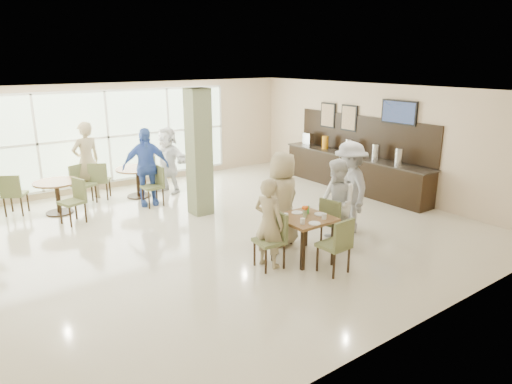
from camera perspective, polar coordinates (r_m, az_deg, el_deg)
ground at (r=9.37m, az=-5.36°, el=-5.00°), size 10.00×10.00×0.00m
room_shell at (r=8.89m, az=-5.65°, el=5.28°), size 10.00×10.00×10.00m
window_bank at (r=12.76m, az=-17.98°, el=6.54°), size 7.00×0.04×7.00m
column at (r=10.17m, az=-7.14°, el=4.88°), size 0.45×0.45×2.80m
main_table at (r=8.01m, az=6.12°, el=-3.84°), size 0.87×0.87×0.75m
round_table_left at (r=11.22m, az=-23.61°, el=0.24°), size 1.00×1.00×0.75m
round_table_right at (r=11.93m, az=-14.58°, el=2.09°), size 1.08×1.08×0.75m
chairs_main_table at (r=8.11m, az=6.04°, el=-4.86°), size 2.06×2.04×0.95m
chairs_table_left at (r=11.24m, az=-23.58°, el=-0.13°), size 2.09×1.97×0.95m
chairs_table_right at (r=11.91m, az=-14.79°, el=1.58°), size 2.08×1.93×0.95m
tabletop_clutter at (r=7.95m, az=6.36°, el=-2.75°), size 0.77×0.79×0.21m
buffet_counter at (r=12.49m, az=12.11°, el=2.80°), size 0.64×4.70×1.95m
wall_tv at (r=11.72m, az=17.44°, el=9.49°), size 0.06×1.00×0.58m
framed_art_a at (r=12.77m, az=11.55°, el=9.05°), size 0.05×0.55×0.70m
framed_art_b at (r=13.31m, az=8.98°, el=9.47°), size 0.05×0.55×0.70m
teen_left at (r=7.60m, az=1.61°, el=-3.90°), size 0.52×0.64×1.54m
teen_far at (r=8.49m, az=3.32°, el=-0.89°), size 0.95×0.66×1.77m
teen_right at (r=8.58m, az=10.02°, el=-1.38°), size 0.90×0.98×1.64m
teen_standing at (r=9.28m, az=11.62°, el=0.55°), size 1.11×1.37×1.85m
adult_a at (r=11.12m, az=-13.61°, el=3.07°), size 1.20×0.83×1.86m
adult_b at (r=12.12m, az=-10.99°, el=3.98°), size 1.17×1.74×1.73m
adult_standing at (r=11.97m, az=-20.41°, el=3.62°), size 0.79×0.61×1.95m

